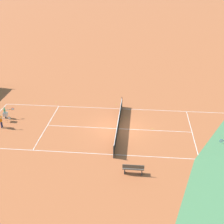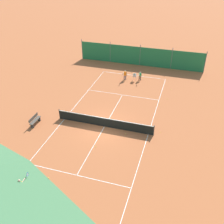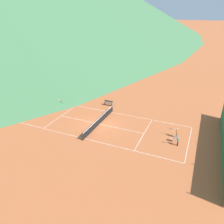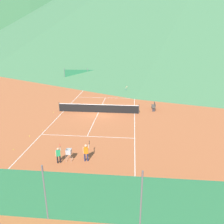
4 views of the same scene
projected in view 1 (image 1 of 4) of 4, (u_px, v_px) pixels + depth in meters
The scene contains 14 objects.
ground_plane at pixel (118, 129), 27.49m from camera, with size 600.00×600.00×0.00m, color #B25B33.
court_line_markings at pixel (118, 129), 27.49m from camera, with size 8.25×23.85×0.01m.
tennis_net at pixel (118, 124), 27.27m from camera, with size 9.18×0.08×1.06m.
player_far_service at pixel (5, 112), 29.07m from camera, with size 0.37×1.01×1.14m.
player_far_baseline at pixel (1, 120), 27.38m from camera, with size 0.43×1.07×1.27m.
tennis_ball_by_net_left at pixel (56, 102), 32.50m from camera, with size 0.07×0.07×0.07m, color #CCE033.
tennis_ball_alley_left at pixel (116, 104), 32.07m from camera, with size 0.07×0.07×0.07m, color #CCE033.
tennis_ball_service_box at pixel (206, 144), 25.20m from camera, with size 0.07×0.07×0.07m, color #CCE033.
tennis_ball_mid_court at pixel (67, 105), 31.80m from camera, with size 0.07×0.07×0.07m, color #CCE033.
tennis_ball_near_corner at pixel (152, 129), 27.40m from camera, with size 0.07×0.07×0.07m, color #CCE033.
tennis_ball_alley_right at pixel (126, 118), 29.36m from camera, with size 0.07×0.07×0.07m, color #CCE033.
tennis_ball_far_corner at pixel (34, 101), 32.82m from camera, with size 0.07×0.07×0.07m, color #CCE033.
ball_hopper at pixel (5, 115), 28.48m from camera, with size 0.36×0.36×0.89m.
courtside_bench at pixel (133, 169), 21.48m from camera, with size 0.36×1.50×0.84m.
Camera 1 is at (23.99, 1.76, 13.40)m, focal length 50.00 mm.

